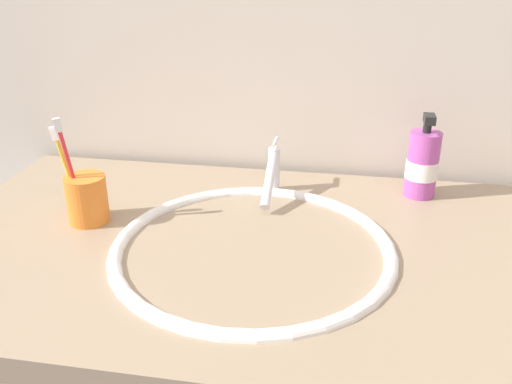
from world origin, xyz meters
name	(u,v)px	position (x,y,z in m)	size (l,w,h in m)	color
tiled_wall_back	(301,22)	(0.00, 0.37, 1.20)	(2.40, 0.04, 2.40)	beige
sink_basin	(253,270)	(-0.03, -0.02, 0.84)	(0.47, 0.47, 0.12)	white
faucet	(272,172)	(-0.03, 0.20, 0.93)	(0.02, 0.16, 0.10)	silver
toothbrush_cup	(87,199)	(-0.34, 0.03, 0.93)	(0.07, 0.07, 0.09)	orange
toothbrush_yellow	(66,167)	(-0.37, 0.03, 0.99)	(0.04, 0.01, 0.17)	yellow
toothbrush_red	(69,164)	(-0.36, 0.02, 1.00)	(0.03, 0.02, 0.19)	red
soap_dispenser	(422,164)	(0.26, 0.25, 0.95)	(0.06, 0.06, 0.17)	#B24CA5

